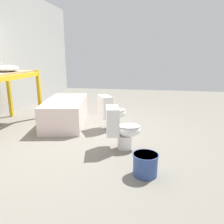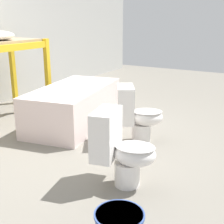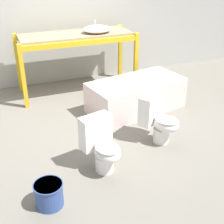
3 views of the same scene
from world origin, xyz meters
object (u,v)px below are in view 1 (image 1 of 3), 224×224
toilet_near (111,112)px  toilet_far (121,128)px  bucket_white (145,164)px  sink_basin (7,68)px  bathtub_main (66,110)px

toilet_near → toilet_far: same height
bucket_white → toilet_near: bearing=23.2°
sink_basin → bathtub_main: sink_basin is taller
bathtub_main → toilet_far: (-1.10, -1.34, 0.04)m
toilet_near → bucket_white: 1.86m
bathtub_main → bucket_white: bathtub_main is taller
sink_basin → bathtub_main: 1.41m
toilet_near → bathtub_main: bearing=50.9°
sink_basin → toilet_near: sink_basin is taller
sink_basin → toilet_far: sink_basin is taller
bucket_white → bathtub_main: bearing=43.5°
toilet_near → toilet_far: 1.01m
sink_basin → toilet_near: 2.24m
toilet_near → toilet_far: bearing=167.3°
bathtub_main → toilet_near: (-0.14, -1.01, 0.04)m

